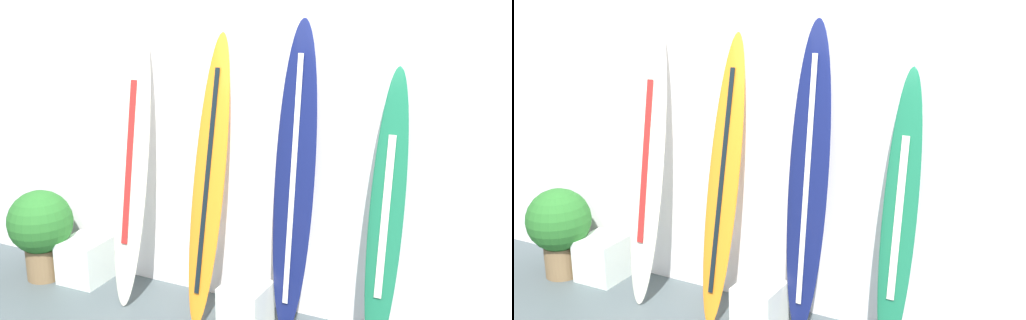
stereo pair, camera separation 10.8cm
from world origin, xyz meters
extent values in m
cube|color=white|center=(0.00, 1.30, 1.40)|extent=(7.20, 0.20, 2.80)
ellipsoid|color=silver|center=(-1.01, 0.92, 1.11)|extent=(0.30, 0.50, 2.23)
cube|color=#B32522|center=(-1.01, 0.88, 1.12)|extent=(0.06, 0.25, 1.23)
ellipsoid|color=orange|center=(-0.34, 0.92, 1.05)|extent=(0.26, 0.53, 2.10)
cube|color=black|center=(-0.34, 0.89, 1.06)|extent=(0.04, 0.37, 1.59)
cone|color=black|center=(-0.34, 0.76, 0.18)|extent=(0.07, 0.09, 0.11)
ellipsoid|color=navy|center=(0.28, 1.02, 1.10)|extent=(0.31, 0.31, 2.20)
cube|color=white|center=(0.28, 0.99, 1.10)|extent=(0.05, 0.21, 1.74)
cone|color=black|center=(0.28, 0.95, 0.20)|extent=(0.07, 0.08, 0.11)
ellipsoid|color=#1C714B|center=(0.93, 0.99, 0.96)|extent=(0.23, 0.35, 1.92)
cube|color=white|center=(0.93, 0.96, 0.96)|extent=(0.05, 0.17, 1.05)
cube|color=silver|center=(-0.03, 0.88, 0.16)|extent=(0.33, 0.33, 0.32)
cube|color=white|center=(-1.58, 0.95, 0.18)|extent=(0.37, 0.37, 0.37)
cylinder|color=olive|center=(-1.94, 0.83, 0.14)|extent=(0.30, 0.30, 0.28)
sphere|color=#286827|center=(-1.94, 0.83, 0.51)|extent=(0.54, 0.54, 0.54)
camera|label=1|loc=(1.71, -2.63, 2.31)|focal=41.70mm
camera|label=2|loc=(1.81, -2.58, 2.31)|focal=41.70mm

